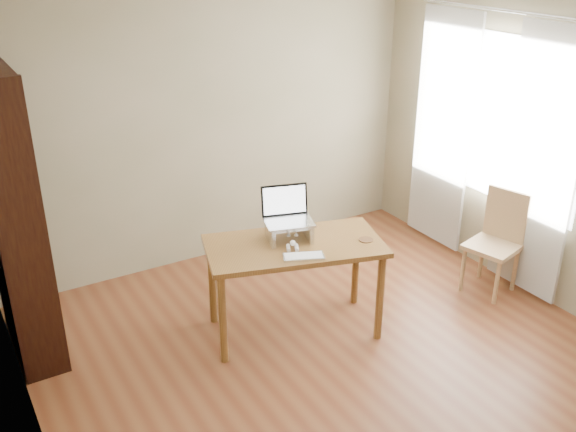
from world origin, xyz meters
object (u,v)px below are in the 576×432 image
object	(u,v)px
bookshelf	(14,218)
desk	(295,256)
keyboard	(304,256)
chair	(499,239)
cat	(288,231)
laptop	(285,213)

from	to	relation	value
bookshelf	desk	bearing A→B (deg)	-24.49
keyboard	chair	world-z (taller)	chair
bookshelf	chair	world-z (taller)	bookshelf
keyboard	desk	bearing A→B (deg)	98.26
desk	keyboard	bearing A→B (deg)	-88.67
bookshelf	desk	size ratio (longest dim) A/B	1.46
desk	cat	distance (m)	0.20
laptop	bookshelf	bearing A→B (deg)	175.93
desk	chair	bearing A→B (deg)	5.77
desk	laptop	xyz separation A→B (m)	(0.00, 0.14, 0.30)
desk	keyboard	size ratio (longest dim) A/B	4.53
desk	cat	world-z (taller)	cat
desk	cat	bearing A→B (deg)	102.20
bookshelf	laptop	world-z (taller)	bookshelf
desk	keyboard	xyz separation A→B (m)	(-0.06, -0.22, 0.12)
laptop	chair	distance (m)	1.94
keyboard	chair	size ratio (longest dim) A/B	0.36
bookshelf	laptop	size ratio (longest dim) A/B	5.14
desk	laptop	bearing A→B (deg)	106.49
desk	bookshelf	bearing A→B (deg)	172.01
laptop	chair	size ratio (longest dim) A/B	0.46
desk	chair	world-z (taller)	chair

